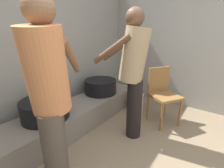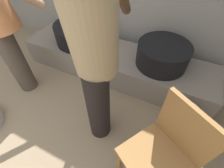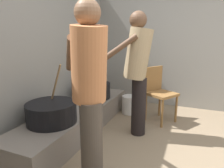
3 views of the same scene
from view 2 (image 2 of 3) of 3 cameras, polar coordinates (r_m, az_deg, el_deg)
hearth_ledge at (r=2.17m, az=1.27°, el=7.33°), size 2.44×0.60×0.34m
cooking_pot_main at (r=2.25m, az=-11.78°, el=17.11°), size 0.59×0.59×0.70m
cooking_pot_secondary at (r=1.91m, az=17.30°, el=9.78°), size 0.57×0.57×0.25m
cook_in_tan_shirt at (r=1.04m, az=-6.22°, el=10.67°), size 0.48×0.74×1.66m
chair_brown_wood at (r=1.20m, az=17.89°, el=-21.65°), size 0.55×0.55×0.88m
bucket_white_plastic at (r=1.77m, az=22.97°, el=-11.71°), size 0.28×0.28×0.32m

